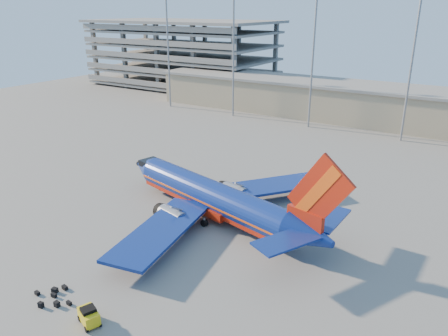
{
  "coord_description": "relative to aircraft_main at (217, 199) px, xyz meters",
  "views": [
    {
      "loc": [
        30.66,
        -45.02,
        25.64
      ],
      "look_at": [
        -0.75,
        4.02,
        4.0
      ],
      "focal_mm": 35.0,
      "sensor_mm": 36.0,
      "label": 1
    }
  ],
  "objects": [
    {
      "name": "aircraft_main",
      "position": [
        0.0,
        0.0,
        0.0
      ],
      "size": [
        36.29,
        34.49,
        12.48
      ],
      "rotation": [
        0.0,
        0.0,
        -0.24
      ],
      "color": "navy",
      "rests_on": "ground"
    },
    {
      "name": "light_mast_row",
      "position": [
        2.45,
        48.89,
        14.89
      ],
      "size": [
        101.6,
        1.6,
        28.65
      ],
      "color": "gray",
      "rests_on": "ground"
    },
    {
      "name": "ground",
      "position": [
        -2.55,
        2.89,
        -2.67
      ],
      "size": [
        220.0,
        220.0,
        0.0
      ],
      "primitive_type": "plane",
      "color": "slate",
      "rests_on": "ground"
    },
    {
      "name": "terminal_building",
      "position": [
        7.45,
        60.89,
        1.65
      ],
      "size": [
        122.0,
        16.0,
        8.5
      ],
      "color": "gray",
      "rests_on": "ground"
    },
    {
      "name": "parking_garage",
      "position": [
        -64.55,
        76.94,
        9.06
      ],
      "size": [
        62.0,
        32.0,
        21.4
      ],
      "color": "slate",
      "rests_on": "ground"
    },
    {
      "name": "baggage_tug",
      "position": [
        1.92,
        -22.67,
        -1.83
      ],
      "size": [
        2.57,
        2.07,
        1.61
      ],
      "rotation": [
        0.0,
        0.0,
        -0.37
      ],
      "color": "gold",
      "rests_on": "ground"
    },
    {
      "name": "luggage_pile",
      "position": [
        -3.57,
        -22.12,
        -2.44
      ],
      "size": [
        4.33,
        3.38,
        0.55
      ],
      "color": "black",
      "rests_on": "ground"
    }
  ]
}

